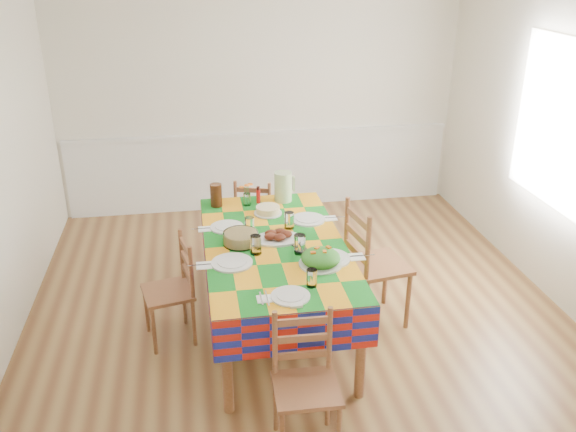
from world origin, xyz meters
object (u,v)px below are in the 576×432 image
at_px(dining_table, 275,253).
at_px(green_pitcher, 283,187).
at_px(chair_far, 255,219).
at_px(meat_platter, 277,236).
at_px(chair_near, 305,384).
at_px(chair_left, 173,291).
at_px(chair_right, 372,265).
at_px(tea_pitcher, 216,195).

distance_m(dining_table, green_pitcher, 0.89).
bearing_deg(dining_table, chair_far, 90.51).
bearing_deg(chair_far, meat_platter, 108.55).
distance_m(green_pitcher, chair_near, 2.15).
bearing_deg(chair_near, chair_left, 123.77).
bearing_deg(green_pitcher, chair_left, -140.21).
bearing_deg(chair_far, green_pitcher, 133.16).
xyz_separation_m(dining_table, green_pitcher, (0.20, 0.84, 0.22)).
bearing_deg(green_pitcher, chair_right, -55.08).
distance_m(green_pitcher, tea_pitcher, 0.60).
height_order(meat_platter, chair_far, chair_far).
relative_size(dining_table, chair_right, 1.90).
xyz_separation_m(dining_table, tea_pitcher, (-0.40, 0.81, 0.19)).
relative_size(green_pitcher, chair_right, 0.26).
height_order(green_pitcher, chair_far, green_pitcher).
height_order(chair_far, chair_right, chair_right).
distance_m(meat_platter, green_pitcher, 0.81).
relative_size(dining_table, chair_far, 2.33).
bearing_deg(green_pitcher, dining_table, -103.31).
bearing_deg(chair_left, chair_near, 19.89).
xyz_separation_m(dining_table, chair_left, (-0.80, 0.01, -0.27)).
height_order(dining_table, chair_right, chair_right).
xyz_separation_m(meat_platter, tea_pitcher, (-0.43, 0.76, 0.07)).
height_order(green_pitcher, chair_near, green_pitcher).
height_order(chair_near, chair_left, chair_near).
bearing_deg(tea_pitcher, meat_platter, -60.70).
relative_size(chair_left, chair_right, 0.82).
xyz_separation_m(chair_far, chair_left, (-0.79, -1.25, 0.00)).
bearing_deg(meat_platter, green_pitcher, 77.87).
bearing_deg(chair_far, tea_pitcher, 65.78).
height_order(green_pitcher, chair_left, green_pitcher).
height_order(chair_left, chair_right, chair_right).
bearing_deg(chair_left, chair_far, 135.38).
height_order(tea_pitcher, chair_left, tea_pitcher).
relative_size(green_pitcher, chair_left, 0.31).
bearing_deg(dining_table, chair_near, -89.95).
bearing_deg(chair_right, dining_table, 80.19).
height_order(chair_near, chair_far, chair_near).
relative_size(tea_pitcher, chair_right, 0.19).
distance_m(tea_pitcher, chair_near, 2.15).
bearing_deg(chair_right, tea_pitcher, 46.11).
xyz_separation_m(chair_left, chair_right, (1.58, -0.02, 0.09)).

